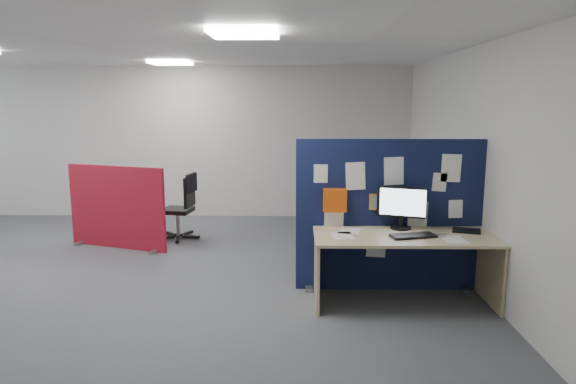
{
  "coord_description": "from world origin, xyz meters",
  "views": [
    {
      "loc": [
        2.46,
        -5.69,
        2.08
      ],
      "look_at": [
        2.37,
        0.4,
        1.0
      ],
      "focal_mm": 32.0,
      "sensor_mm": 36.0,
      "label": 1
    }
  ],
  "objects_px": {
    "office_chair": "(184,203)",
    "main_desk": "(403,249)",
    "navy_divider": "(387,216)",
    "red_divider": "(117,208)",
    "monitor_main": "(402,206)"
  },
  "relations": [
    {
      "from": "monitor_main",
      "to": "red_divider",
      "type": "distance_m",
      "value": 4.08
    },
    {
      "from": "navy_divider",
      "to": "red_divider",
      "type": "bearing_deg",
      "value": 156.01
    },
    {
      "from": "main_desk",
      "to": "monitor_main",
      "type": "height_order",
      "value": "monitor_main"
    },
    {
      "from": "navy_divider",
      "to": "office_chair",
      "type": "height_order",
      "value": "navy_divider"
    },
    {
      "from": "main_desk",
      "to": "red_divider",
      "type": "relative_size",
      "value": 1.23
    },
    {
      "from": "main_desk",
      "to": "office_chair",
      "type": "distance_m",
      "value": 3.73
    },
    {
      "from": "main_desk",
      "to": "office_chair",
      "type": "bearing_deg",
      "value": 139.23
    },
    {
      "from": "main_desk",
      "to": "monitor_main",
      "type": "xyz_separation_m",
      "value": [
        0.01,
        0.21,
        0.42
      ]
    },
    {
      "from": "red_divider",
      "to": "office_chair",
      "type": "xyz_separation_m",
      "value": [
        0.85,
        0.5,
        -0.02
      ]
    },
    {
      "from": "navy_divider",
      "to": "main_desk",
      "type": "distance_m",
      "value": 0.46
    },
    {
      "from": "navy_divider",
      "to": "monitor_main",
      "type": "distance_m",
      "value": 0.24
    },
    {
      "from": "navy_divider",
      "to": "main_desk",
      "type": "height_order",
      "value": "navy_divider"
    },
    {
      "from": "main_desk",
      "to": "office_chair",
      "type": "relative_size",
      "value": 1.87
    },
    {
      "from": "office_chair",
      "to": "main_desk",
      "type": "bearing_deg",
      "value": -32.48
    },
    {
      "from": "monitor_main",
      "to": "red_divider",
      "type": "height_order",
      "value": "same"
    }
  ]
}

